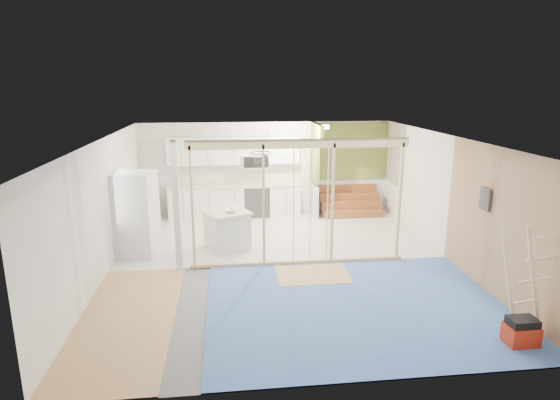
{
  "coord_description": "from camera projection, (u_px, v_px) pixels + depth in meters",
  "views": [
    {
      "loc": [
        -1.12,
        -8.96,
        3.65
      ],
      "look_at": [
        -0.0,
        0.6,
        1.23
      ],
      "focal_mm": 30.0,
      "sensor_mm": 36.0,
      "label": 1
    }
  ],
  "objects": [
    {
      "name": "bowl",
      "position": [
        231.0,
        211.0,
        10.27
      ],
      "size": [
        0.32,
        0.32,
        0.06
      ],
      "primitive_type": "imported",
      "rotation": [
        0.0,
        0.0,
        -0.38
      ],
      "color": "silver",
      "rests_on": "island"
    },
    {
      "name": "pot_rack",
      "position": [
        261.0,
        155.0,
        10.95
      ],
      "size": [
        0.52,
        0.52,
        0.72
      ],
      "color": "black",
      "rests_on": "room"
    },
    {
      "name": "fridge",
      "position": [
        137.0,
        214.0,
        9.99
      ],
      "size": [
        0.92,
        0.89,
        1.84
      ],
      "rotation": [
        0.0,
        0.0,
        -0.17
      ],
      "color": "silver",
      "rests_on": "room"
    },
    {
      "name": "toolbox",
      "position": [
        521.0,
        332.0,
        6.66
      ],
      "size": [
        0.44,
        0.33,
        0.41
      ],
      "rotation": [
        0.0,
        0.0,
        0.0
      ],
      "color": "#AC240F",
      "rests_on": "room"
    },
    {
      "name": "ceiling_light",
      "position": [
        323.0,
        127.0,
        12.07
      ],
      "size": [
        0.32,
        0.32,
        0.08
      ],
      "primitive_type": "cylinder",
      "color": "#FFEABF",
      "rests_on": "room"
    },
    {
      "name": "sheathing_panel",
      "position": [
        505.0,
        228.0,
        7.79
      ],
      "size": [
        0.02,
        4.0,
        2.6
      ],
      "primitive_type": "cube",
      "color": "tan",
      "rests_on": "room"
    },
    {
      "name": "stud_frame",
      "position": [
        270.0,
        189.0,
        9.22
      ],
      "size": [
        4.66,
        0.14,
        2.6
      ],
      "color": "tan",
      "rests_on": "room"
    },
    {
      "name": "soap_bottle_b",
      "position": [
        266.0,
        180.0,
        13.04
      ],
      "size": [
        0.09,
        0.09,
        0.17
      ],
      "primitive_type": "imported",
      "rotation": [
        0.0,
        0.0,
        -0.13
      ],
      "color": "silver",
      "rests_on": "base_cabinets"
    },
    {
      "name": "island",
      "position": [
        227.0,
        230.0,
        10.47
      ],
      "size": [
        1.19,
        1.19,
        0.88
      ],
      "rotation": [
        0.0,
        0.0,
        0.41
      ],
      "color": "silver",
      "rests_on": "room"
    },
    {
      "name": "soap_bottle_a",
      "position": [
        176.0,
        180.0,
        12.73
      ],
      "size": [
        0.12,
        0.12,
        0.28
      ],
      "primitive_type": "imported",
      "rotation": [
        0.0,
        0.0,
        -0.09
      ],
      "color": "#A9ABBC",
      "rests_on": "base_cabinets"
    },
    {
      "name": "base_cabinets",
      "position": [
        209.0,
        204.0,
        12.59
      ],
      "size": [
        4.45,
        2.24,
        0.93
      ],
      "color": "white",
      "rests_on": "room"
    },
    {
      "name": "ladder",
      "position": [
        525.0,
        282.0,
        6.7
      ],
      "size": [
        0.92,
        0.11,
        1.71
      ],
      "rotation": [
        0.0,
        0.0,
        -0.19
      ],
      "color": "beige",
      "rests_on": "room"
    },
    {
      "name": "upper_cabinets",
      "position": [
        236.0,
        152.0,
        12.78
      ],
      "size": [
        3.6,
        0.41,
        0.85
      ],
      "color": "white",
      "rests_on": "room"
    },
    {
      "name": "electrical_panel",
      "position": [
        485.0,
        199.0,
        8.28
      ],
      "size": [
        0.04,
        0.3,
        0.4
      ],
      "primitive_type": "cube",
      "color": "#3C3C41",
      "rests_on": "room"
    },
    {
      "name": "room",
      "position": [
        284.0,
        204.0,
        9.33
      ],
      "size": [
        7.01,
        8.01,
        2.61
      ],
      "color": "slate",
      "rests_on": "ground"
    },
    {
      "name": "floor_overlays",
      "position": [
        287.0,
        263.0,
        9.71
      ],
      "size": [
        7.0,
        8.0,
        0.03
      ],
      "color": "silver",
      "rests_on": "room"
    },
    {
      "name": "green_partition",
      "position": [
        339.0,
        182.0,
        13.17
      ],
      "size": [
        2.25,
        1.51,
        2.6
      ],
      "color": "olive",
      "rests_on": "room"
    }
  ]
}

